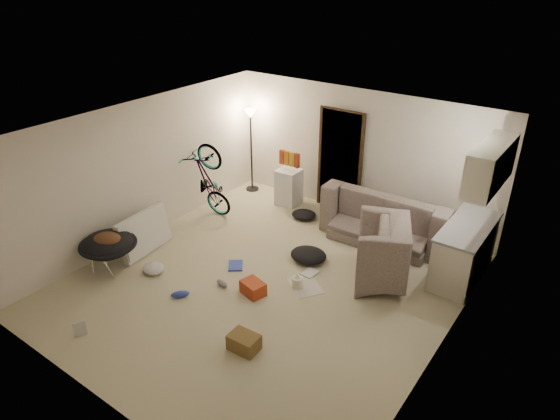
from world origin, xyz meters
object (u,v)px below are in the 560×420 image
Objects in this scene: tv_box at (144,233)px; armchair at (406,262)px; sofa at (388,221)px; juicer at (298,282)px; bicycle at (210,196)px; kitchen_counter at (464,252)px; saucer_chair at (109,249)px; drink_case_b at (253,288)px; mini_fridge at (289,187)px; drink_case_a at (244,342)px; floor_lamp at (251,133)px.

armchair is at bearing 17.46° from tv_box.
sofa is 2.32m from juicer.
armchair is 4.08m from bicycle.
kitchen_counter reaches higher than saucer_chair.
bicycle reaches higher than sofa.
drink_case_b is at bearing 70.16° from sofa.
bicycle is at bearing -127.44° from mini_fridge.
armchair is 3.23× the size of drink_case_b.
mini_fridge is at bearing 42.84° from armchair.
drink_case_a is at bearing 84.36° from sofa.
drink_case_b is (-1.76, -1.63, -0.28)m from armchair.
bicycle is 1.66m from mini_fridge.
drink_case_b is (2.42, -3.00, -1.20)m from floor_lamp.
sofa is 1.45m from armchair.
bicycle is (-3.22, -1.25, 0.08)m from sofa.
floor_lamp is 4.95m from kitchen_counter.
saucer_chair reaches higher than drink_case_a.
drink_case_a is at bearing -65.01° from mini_fridge.
kitchen_counter reaches higher than drink_case_b.
floor_lamp is 1.41m from mini_fridge.
kitchen_counter reaches higher than sofa.
sofa reaches higher than juicer.
kitchen_counter reaches higher than drink_case_a.
sofa is 5.92× the size of drink_case_a.
tv_box is at bearing -162.66° from drink_case_b.
kitchen_counter is 0.65× the size of sofa.
floor_lamp is 1.96× the size of saucer_chair.
armchair is 1.09× the size of tv_box.
kitchen_counter is 1.28× the size of armchair.
mini_fridge is 0.81× the size of saucer_chair.
kitchen_counter is 1.39× the size of tv_box.
bicycle is 1.48× the size of tv_box.
juicer is (2.87, -2.47, -1.20)m from floor_lamp.
bicycle is 2.81m from drink_case_b.
mini_fridge is 2.07× the size of drink_case_b.
drink_case_a is (2.02, -3.92, -0.26)m from mini_fridge.
saucer_chair is at bearing -145.98° from kitchen_counter.
drink_case_b is at bearing 120.27° from drink_case_a.
floor_lamp is at bearing -5.44° from sofa.
tv_box is at bearing 88.14° from armchair.
kitchen_counter is at bearing -66.98° from armchair.
kitchen_counter is at bearing -10.56° from mini_fridge.
kitchen_counter is at bearing -85.94° from bicycle.
kitchen_counter reaches higher than juicer.
mini_fridge is at bearing 75.69° from saucer_chair.
juicer is at bearing 94.82° from drink_case_a.
drink_case_a is 1.21m from drink_case_b.
armchair is 2.41m from drink_case_b.
armchair reaches higher than sofa.
mini_fridge reaches higher than drink_case_b.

